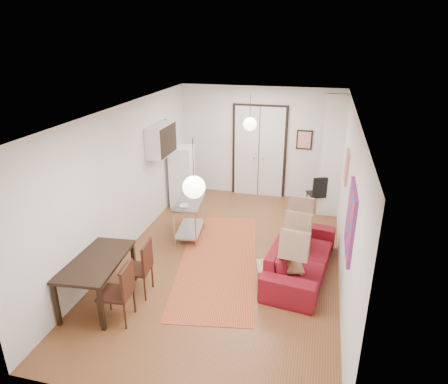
% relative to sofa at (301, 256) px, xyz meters
% --- Properties ---
extents(floor, '(7.00, 7.00, 0.00)m').
position_rel_sofa_xyz_m(floor, '(-1.40, 0.17, -0.35)').
color(floor, brown).
rests_on(floor, ground).
extents(ceiling, '(4.20, 7.00, 0.02)m').
position_rel_sofa_xyz_m(ceiling, '(-1.40, 0.17, 2.55)').
color(ceiling, white).
rests_on(ceiling, wall_back).
extents(wall_back, '(4.20, 0.02, 2.90)m').
position_rel_sofa_xyz_m(wall_back, '(-1.40, 3.67, 1.10)').
color(wall_back, silver).
rests_on(wall_back, floor).
extents(wall_front, '(4.20, 0.02, 2.90)m').
position_rel_sofa_xyz_m(wall_front, '(-1.40, -3.33, 1.10)').
color(wall_front, silver).
rests_on(wall_front, floor).
extents(wall_left, '(0.02, 7.00, 2.90)m').
position_rel_sofa_xyz_m(wall_left, '(-3.50, 0.17, 1.10)').
color(wall_left, silver).
rests_on(wall_left, floor).
extents(wall_right, '(0.02, 7.00, 2.90)m').
position_rel_sofa_xyz_m(wall_right, '(0.70, 0.17, 1.10)').
color(wall_right, silver).
rests_on(wall_right, floor).
extents(double_doors, '(1.44, 0.06, 2.50)m').
position_rel_sofa_xyz_m(double_doors, '(-1.40, 3.62, 0.85)').
color(double_doors, silver).
rests_on(double_doors, wall_back).
extents(stub_partition, '(0.50, 0.10, 2.90)m').
position_rel_sofa_xyz_m(stub_partition, '(0.45, 2.72, 1.10)').
color(stub_partition, silver).
rests_on(stub_partition, floor).
extents(wall_cabinet, '(0.35, 1.00, 0.70)m').
position_rel_sofa_xyz_m(wall_cabinet, '(-3.32, 1.67, 1.55)').
color(wall_cabinet, white).
rests_on(wall_cabinet, wall_left).
extents(painting_popart, '(0.05, 1.00, 1.00)m').
position_rel_sofa_xyz_m(painting_popart, '(0.68, -1.08, 1.30)').
color(painting_popart, red).
rests_on(painting_popart, wall_right).
extents(painting_abstract, '(0.05, 0.50, 0.60)m').
position_rel_sofa_xyz_m(painting_abstract, '(0.68, 0.97, 1.45)').
color(painting_abstract, beige).
rests_on(painting_abstract, wall_right).
extents(poster_back, '(0.40, 0.03, 0.50)m').
position_rel_sofa_xyz_m(poster_back, '(-0.25, 3.64, 1.25)').
color(poster_back, red).
rests_on(poster_back, wall_back).
extents(print_left, '(0.03, 0.44, 0.54)m').
position_rel_sofa_xyz_m(print_left, '(-3.47, 2.17, 1.60)').
color(print_left, '#A47844').
rests_on(print_left, wall_left).
extents(pendant_back, '(0.30, 0.30, 0.80)m').
position_rel_sofa_xyz_m(pendant_back, '(-1.40, 2.17, 1.91)').
color(pendant_back, white).
rests_on(pendant_back, ceiling).
extents(pendant_front, '(0.30, 0.30, 0.80)m').
position_rel_sofa_xyz_m(pendant_front, '(-1.40, -1.83, 1.91)').
color(pendant_front, white).
rests_on(pendant_front, ceiling).
extents(kilim_rug, '(2.05, 4.01, 0.01)m').
position_rel_sofa_xyz_m(kilim_rug, '(-1.58, 0.05, -0.34)').
color(kilim_rug, '#AD572B').
rests_on(kilim_rug, floor).
extents(sofa, '(2.47, 1.24, 0.69)m').
position_rel_sofa_xyz_m(sofa, '(0.00, 0.00, 0.00)').
color(sofa, maroon).
rests_on(sofa, floor).
extents(coffee_table, '(0.87, 0.62, 0.35)m').
position_rel_sofa_xyz_m(coffee_table, '(-0.34, -0.42, -0.04)').
color(coffee_table, '#A57D4E').
rests_on(coffee_table, floor).
extents(potted_plant, '(0.33, 0.36, 0.34)m').
position_rel_sofa_xyz_m(potted_plant, '(-0.24, -0.42, 0.17)').
color(potted_plant, '#326F32').
rests_on(potted_plant, coffee_table).
extents(kitchen_counter, '(0.66, 1.12, 0.81)m').
position_rel_sofa_xyz_m(kitchen_counter, '(-2.43, 0.88, 0.16)').
color(kitchen_counter, silver).
rests_on(kitchen_counter, floor).
extents(bowl, '(0.21, 0.21, 0.05)m').
position_rel_sofa_xyz_m(bowl, '(-2.43, 0.58, 0.49)').
color(bowl, white).
rests_on(bowl, kitchen_counter).
extents(soap_bottle, '(0.09, 0.08, 0.17)m').
position_rel_sofa_xyz_m(soap_bottle, '(-2.48, 1.13, 0.55)').
color(soap_bottle, '#529EB3').
rests_on(soap_bottle, kitchen_counter).
extents(fridge, '(0.58, 0.58, 1.54)m').
position_rel_sofa_xyz_m(fridge, '(-3.15, 2.46, 0.43)').
color(fridge, white).
rests_on(fridge, floor).
extents(dining_table, '(0.94, 1.49, 0.79)m').
position_rel_sofa_xyz_m(dining_table, '(-3.15, -1.64, 0.35)').
color(dining_table, black).
rests_on(dining_table, floor).
extents(dining_chair_near, '(0.51, 0.68, 0.97)m').
position_rel_sofa_xyz_m(dining_chair_near, '(-2.64, -1.20, 0.22)').
color(dining_chair_near, '#3A1D12').
rests_on(dining_chair_near, floor).
extents(dining_chair_far, '(0.51, 0.68, 0.97)m').
position_rel_sofa_xyz_m(dining_chair_far, '(-2.64, -1.90, 0.22)').
color(dining_chair_far, '#3A1D12').
rests_on(dining_chair_far, floor).
extents(black_side_chair, '(0.59, 0.60, 0.98)m').
position_rel_sofa_xyz_m(black_side_chair, '(0.20, 2.91, 0.23)').
color(black_side_chair, black).
rests_on(black_side_chair, floor).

